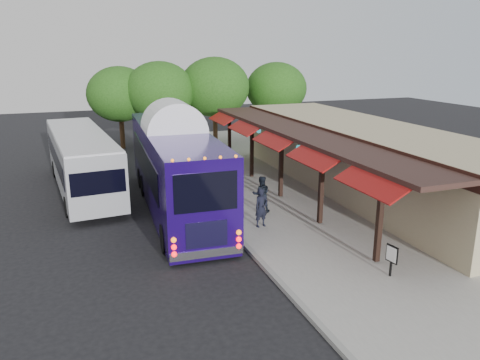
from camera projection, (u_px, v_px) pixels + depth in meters
name	position (u px, v px, depth m)	size (l,w,h in m)	color
ground	(236.00, 239.00, 18.81)	(90.00, 90.00, 0.00)	black
sidewalk	(302.00, 196.00, 24.06)	(10.00, 40.00, 0.15)	#9E9B93
curb	(210.00, 207.00, 22.43)	(0.20, 40.00, 0.16)	gray
station_shelter	(360.00, 158.00, 24.69)	(8.15, 20.00, 3.60)	tan
coach_bus	(175.00, 164.00, 21.80)	(3.31, 12.91, 4.10)	#1B0756
city_bus	(81.00, 159.00, 24.88)	(3.56, 11.91, 3.15)	#999BA2
ped_a	(261.00, 208.00, 19.54)	(0.61, 0.40, 1.66)	black
ped_b	(261.00, 194.00, 21.32)	(0.82, 0.64, 1.69)	black
ped_c	(208.00, 175.00, 24.28)	(1.11, 0.46, 1.89)	black
ped_d	(232.00, 175.00, 24.78)	(0.99, 0.57, 1.54)	black
sign_board	(392.00, 256.00, 15.24)	(0.12, 0.49, 1.09)	black
tree_left	(160.00, 91.00, 34.46)	(5.13, 5.13, 6.56)	#382314
tree_mid	(215.00, 87.00, 35.86)	(5.35, 5.35, 6.85)	#382314
tree_right	(276.00, 88.00, 38.44)	(4.99, 4.99, 6.39)	#382314
tree_far	(120.00, 94.00, 34.94)	(4.84, 4.84, 6.19)	#382314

